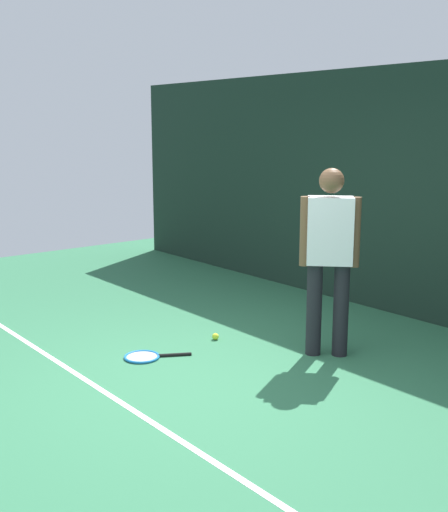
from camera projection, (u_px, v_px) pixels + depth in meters
ground_plane at (186, 381)px, 5.28m from camera, size 12.00×12.00×0.00m
back_fence at (413, 194)px, 6.87m from camera, size 10.00×0.10×2.70m
court_line at (119, 401)px, 4.89m from camera, size 9.00×0.05×0.00m
tennis_player at (329, 251)px, 5.71m from camera, size 0.44×0.44×1.70m
tennis_racket at (145, 357)px, 5.81m from camera, size 0.46×0.62×0.03m
tennis_ball_near_player at (215, 336)px, 6.30m from camera, size 0.07×0.07×0.07m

